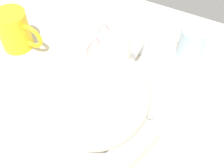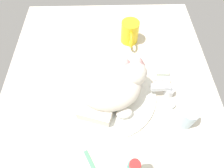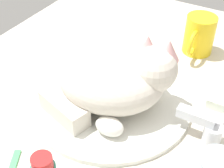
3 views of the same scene
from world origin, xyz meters
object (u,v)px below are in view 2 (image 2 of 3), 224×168
(faucet, at_px, (167,91))
(coffee_mug, at_px, (130,32))
(cat, at_px, (113,84))
(soap_bar, at_px, (162,69))
(rinse_cup, at_px, (187,116))

(faucet, distance_m, coffee_mug, 0.31)
(cat, distance_m, soap_bar, 0.23)
(soap_bar, bearing_deg, coffee_mug, -148.08)
(soap_bar, bearing_deg, cat, -62.36)
(coffee_mug, bearing_deg, cat, -16.14)
(cat, height_order, coffee_mug, cat)
(rinse_cup, relative_size, soap_bar, 1.35)
(faucet, height_order, soap_bar, faucet)
(coffee_mug, bearing_deg, rinse_cup, 21.81)
(faucet, distance_m, cat, 0.21)
(faucet, bearing_deg, coffee_mug, -157.79)
(soap_bar, bearing_deg, faucet, 1.59)
(cat, relative_size, coffee_mug, 2.10)
(faucet, relative_size, rinse_cup, 1.51)
(coffee_mug, bearing_deg, soap_bar, 31.92)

